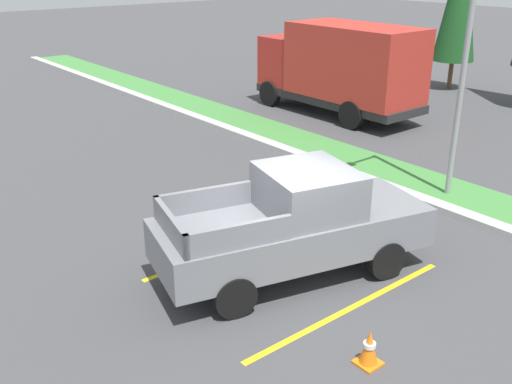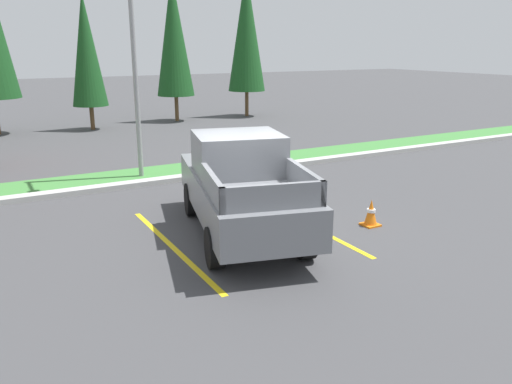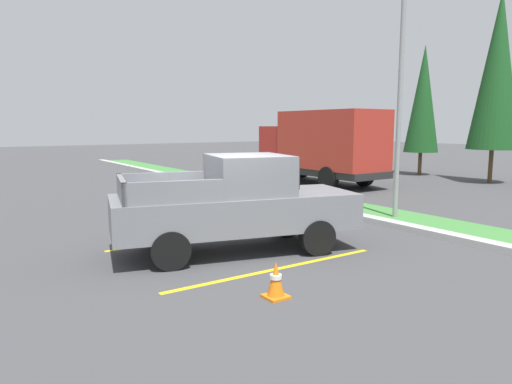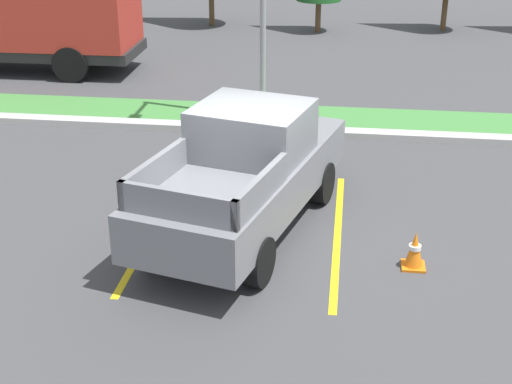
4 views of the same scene
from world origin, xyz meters
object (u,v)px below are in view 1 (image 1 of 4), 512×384
pickup_truck_main (295,224)px  street_light (466,25)px  cargo_truck_distant (340,66)px  traffic_cone (369,348)px

pickup_truck_main → street_light: 6.44m
pickup_truck_main → cargo_truck_distant: cargo_truck_distant is taller
traffic_cone → cargo_truck_distant: bearing=135.3°
cargo_truck_distant → traffic_cone: bearing=-44.7°
pickup_truck_main → street_light: (-0.43, 5.57, 3.20)m
pickup_truck_main → cargo_truck_distant: size_ratio=0.81×
street_light → cargo_truck_distant: bearing=152.3°
pickup_truck_main → traffic_cone: size_ratio=9.21×
traffic_cone → street_light: bearing=115.7°
pickup_truck_main → traffic_cone: bearing=-19.6°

